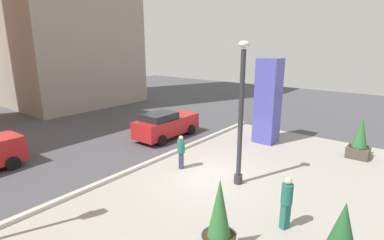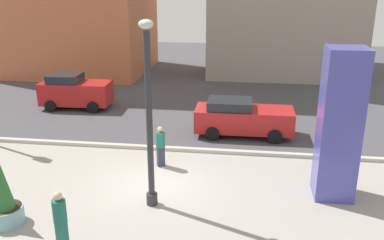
{
  "view_description": "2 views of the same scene",
  "coord_description": "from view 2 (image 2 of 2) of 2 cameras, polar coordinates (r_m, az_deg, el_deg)",
  "views": [
    {
      "loc": [
        -9.82,
        -6.83,
        5.75
      ],
      "look_at": [
        0.85,
        1.6,
        2.2
      ],
      "focal_mm": 27.08,
      "sensor_mm": 36.0,
      "label": 1
    },
    {
      "loc": [
        3.18,
        -13.13,
        7.02
      ],
      "look_at": [
        1.2,
        1.32,
        2.04
      ],
      "focal_mm": 39.27,
      "sensor_mm": 36.0,
      "label": 2
    }
  ],
  "objects": [
    {
      "name": "lamp_post",
      "position": [
        12.81,
        -5.82,
        -0.14
      ],
      "size": [
        0.44,
        0.44,
        5.9
      ],
      "color": "#2D2D33",
      "rests_on": "ground_plane"
    },
    {
      "name": "car_passing_lane",
      "position": [
        24.42,
        -15.6,
        3.78
      ],
      "size": [
        3.89,
        2.06,
        1.93
      ],
      "color": "red",
      "rests_on": "ground_plane"
    },
    {
      "name": "car_curb_west",
      "position": [
        19.53,
        6.83,
        0.33
      ],
      "size": [
        4.5,
        2.0,
        1.7
      ],
      "color": "red",
      "rests_on": "ground_plane"
    },
    {
      "name": "art_pillar_blue",
      "position": [
        14.27,
        19.36,
        -0.69
      ],
      "size": [
        1.25,
        1.25,
        5.01
      ],
      "primitive_type": "cube",
      "color": "#4C4CAD",
      "rests_on": "ground_plane"
    },
    {
      "name": "plaza_pavement",
      "position": [
        13.54,
        -7.13,
        -12.54
      ],
      "size": [
        18.0,
        10.0,
        0.02
      ],
      "primitive_type": "cube",
      "color": "#9E998E",
      "rests_on": "ground_plane"
    },
    {
      "name": "pedestrian_crossing",
      "position": [
        11.84,
        -17.46,
        -12.64
      ],
      "size": [
        0.45,
        0.45,
        1.79
      ],
      "color": "#236656",
      "rests_on": "ground_plane"
    },
    {
      "name": "ground_plane",
      "position": [
        18.78,
        -2.53,
        -3.11
      ],
      "size": [
        60.0,
        60.0,
        0.0
      ],
      "primitive_type": "plane",
      "color": "#47474C"
    },
    {
      "name": "potted_plant_curbside",
      "position": [
        13.72,
        -24.33,
        -9.51
      ],
      "size": [
        1.07,
        1.07,
        2.29
      ],
      "color": "#7AA8B7",
      "rests_on": "ground_plane"
    },
    {
      "name": "pedestrian_by_curb",
      "position": [
        16.22,
        -4.31,
        -3.33
      ],
      "size": [
        0.49,
        0.49,
        1.64
      ],
      "color": "#33384C",
      "rests_on": "ground_plane"
    },
    {
      "name": "curb_strip",
      "position": [
        17.95,
        -3.03,
        -3.91
      ],
      "size": [
        18.0,
        0.24,
        0.16
      ],
      "primitive_type": "cube",
      "color": "#B7B2A8",
      "rests_on": "ground_plane"
    }
  ]
}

